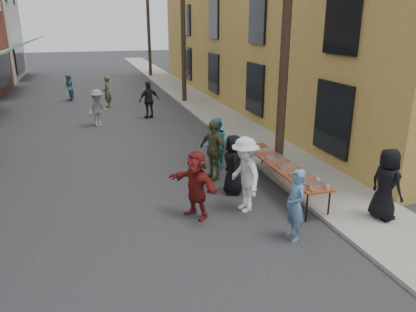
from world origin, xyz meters
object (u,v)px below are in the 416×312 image
serving_table (282,165)px  utility_pole_far (148,20)px  guest_front_a (233,164)px  server (386,184)px  utility_pole_mid (183,20)px  guest_front_c (217,144)px  utility_pole_near (287,18)px  catering_tray_sausage (314,185)px

serving_table → utility_pole_far: bearing=88.9°
serving_table → guest_front_a: guest_front_a is taller
server → serving_table: bearing=21.5°
utility_pole_mid → server: size_ratio=5.39×
guest_front_c → guest_front_a: bearing=-13.0°
utility_pole_far → utility_pole_mid: bearing=-90.0°
guest_front_c → utility_pole_near: bearing=50.5°
catering_tray_sausage → server: bearing=-27.7°
server → catering_tray_sausage: bearing=53.5°
serving_table → guest_front_c: size_ratio=2.50×
utility_pole_near → utility_pole_mid: size_ratio=1.00×
serving_table → guest_front_c: guest_front_c is taller
utility_pole_far → server: utility_pole_far is taller
utility_pole_far → guest_front_a: 25.31m
utility_pole_near → serving_table: size_ratio=2.25×
utility_pole_mid → catering_tray_sausage: utility_pole_mid is taller
serving_table → utility_pole_mid: bearing=87.8°
catering_tray_sausage → server: (1.39, -0.73, 0.14)m
catering_tray_sausage → guest_front_c: guest_front_c is taller
utility_pole_far → catering_tray_sausage: (-0.50, -26.82, -3.71)m
utility_pole_mid → catering_tray_sausage: bearing=-91.9°
utility_pole_near → server: size_ratio=5.39×
serving_table → catering_tray_sausage: (-0.00, -1.65, 0.08)m
server → utility_pole_mid: bearing=-5.5°
utility_pole_far → guest_front_c: size_ratio=5.63×
guest_front_a → server: (2.72, -2.58, 0.13)m
serving_table → server: 2.76m
serving_table → server: size_ratio=2.40×
utility_pole_near → utility_pole_far: 24.00m
server → utility_pole_far: bearing=-6.9°
utility_pole_near → utility_pole_mid: 12.00m
guest_front_a → serving_table: bearing=90.1°
utility_pole_mid → utility_pole_far: (0.00, 12.00, 0.00)m
utility_pole_mid → utility_pole_far: bearing=90.0°
serving_table → utility_pole_near: bearing=66.9°
utility_pole_near → utility_pole_mid: (0.00, 12.00, 0.00)m
utility_pole_mid → serving_table: size_ratio=2.25×
utility_pole_mid → guest_front_a: size_ratio=5.56×
utility_pole_near → guest_front_a: (-1.83, -0.97, -3.69)m
utility_pole_near → guest_front_a: 4.23m
catering_tray_sausage → utility_pole_mid: bearing=88.1°
utility_pole_near → guest_front_a: size_ratio=5.56×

